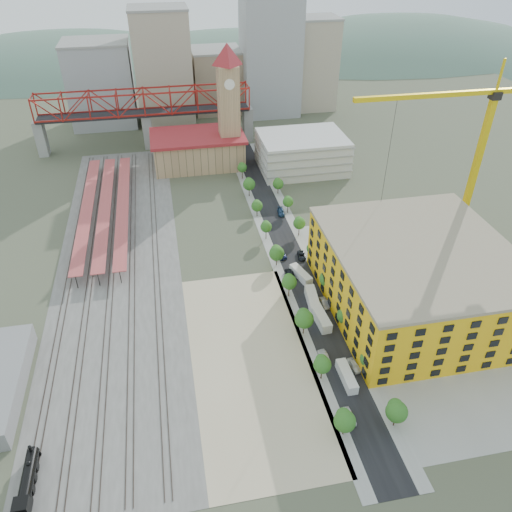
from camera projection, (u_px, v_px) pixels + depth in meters
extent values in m
plane|color=#474C38|center=(245.00, 279.00, 144.20)|extent=(400.00, 400.00, 0.00)
cube|color=#605E59|center=(119.00, 259.00, 152.60)|extent=(36.00, 165.00, 0.06)
cube|color=tan|center=(251.00, 360.00, 118.15)|extent=(28.00, 67.00, 0.06)
cube|color=black|center=(286.00, 245.00, 158.81)|extent=(12.00, 170.00, 0.06)
cube|color=gray|center=(269.00, 247.00, 157.94)|extent=(3.00, 170.00, 0.04)
cube|color=gray|center=(303.00, 243.00, 159.68)|extent=(3.00, 170.00, 0.04)
cube|color=gray|center=(421.00, 304.00, 135.17)|extent=(50.00, 90.00, 0.06)
cube|color=#382B23|center=(69.00, 264.00, 150.20)|extent=(0.12, 160.00, 0.18)
cube|color=#382B23|center=(74.00, 263.00, 150.43)|extent=(0.12, 160.00, 0.18)
cube|color=#382B23|center=(90.00, 262.00, 151.15)|extent=(0.12, 160.00, 0.18)
cube|color=#382B23|center=(95.00, 261.00, 151.38)|extent=(0.12, 160.00, 0.18)
cube|color=#382B23|center=(110.00, 259.00, 152.10)|extent=(0.12, 160.00, 0.18)
cube|color=#382B23|center=(115.00, 259.00, 152.33)|extent=(0.12, 160.00, 0.18)
cube|color=#382B23|center=(130.00, 257.00, 153.05)|extent=(0.12, 160.00, 0.18)
cube|color=#382B23|center=(135.00, 257.00, 153.28)|extent=(0.12, 160.00, 0.18)
cube|color=#382B23|center=(153.00, 255.00, 154.15)|extent=(0.12, 160.00, 0.18)
cube|color=#382B23|center=(158.00, 254.00, 154.38)|extent=(0.12, 160.00, 0.18)
cube|color=#B84A46|center=(87.00, 208.00, 170.77)|extent=(4.00, 80.00, 0.25)
cylinder|color=black|center=(88.00, 213.00, 171.91)|extent=(0.24, 0.24, 4.00)
cube|color=#B84A46|center=(105.00, 206.00, 171.72)|extent=(4.00, 80.00, 0.25)
cylinder|color=black|center=(106.00, 211.00, 172.86)|extent=(0.24, 0.24, 4.00)
cube|color=#B84A46|center=(123.00, 204.00, 172.67)|extent=(4.00, 80.00, 0.25)
cylinder|color=black|center=(124.00, 209.00, 173.81)|extent=(0.24, 0.24, 4.00)
cube|color=tan|center=(198.00, 151.00, 206.11)|extent=(36.00, 22.00, 12.00)
cube|color=maroon|center=(197.00, 136.00, 202.41)|extent=(38.00, 24.00, 1.20)
cube|color=tan|center=(229.00, 117.00, 198.58)|extent=(8.00, 8.00, 40.00)
pyramid|color=maroon|center=(227.00, 43.00, 182.62)|extent=(12.00, 12.00, 8.00)
cylinder|color=white|center=(229.00, 84.00, 187.29)|extent=(4.00, 0.30, 4.00)
cube|color=silver|center=(302.00, 152.00, 202.35)|extent=(34.00, 26.00, 14.00)
cube|color=gray|center=(41.00, 138.00, 213.52)|extent=(4.00, 6.00, 15.00)
cube|color=gray|center=(248.00, 124.00, 227.76)|extent=(4.00, 6.00, 15.00)
cube|color=gray|center=(148.00, 131.00, 220.64)|extent=(4.00, 6.00, 15.00)
cube|color=black|center=(146.00, 113.00, 216.08)|extent=(90.00, 9.00, 1.00)
cube|color=yellow|center=(417.00, 279.00, 129.59)|extent=(44.00, 50.00, 18.00)
cube|color=gray|center=(424.00, 249.00, 124.23)|extent=(44.60, 50.60, 0.80)
cube|color=#9EA0A3|center=(101.00, 85.00, 239.15)|extent=(30.00, 25.00, 38.00)
cube|color=#B2A58C|center=(163.00, 69.00, 235.87)|extent=(26.00, 22.00, 52.00)
cube|color=gray|center=(217.00, 81.00, 258.51)|extent=(24.00, 24.00, 30.00)
cube|color=#9EA0A3|center=(270.00, 53.00, 246.01)|extent=(28.00, 22.00, 60.00)
cube|color=#B2A58C|center=(313.00, 65.00, 258.40)|extent=(22.00, 20.00, 44.00)
cube|color=brown|center=(189.00, 81.00, 265.49)|extent=(20.00, 20.00, 26.00)
ellipsoid|color=#4C6B59|center=(83.00, 159.00, 379.95)|extent=(396.00, 216.00, 180.00)
ellipsoid|color=#4C6B59|center=(239.00, 175.00, 412.61)|extent=(484.00, 264.00, 220.00)
ellipsoid|color=#4C6B59|center=(379.00, 139.00, 419.06)|extent=(418.00, 228.00, 190.00)
cylinder|color=black|center=(28.00, 476.00, 91.53)|extent=(2.32, 11.14, 2.32)
cube|color=black|center=(22.00, 508.00, 86.56)|extent=(2.60, 2.79, 2.97)
cylinder|color=black|center=(30.00, 449.00, 94.32)|extent=(0.65, 0.65, 1.49)
sphere|color=black|center=(28.00, 464.00, 92.34)|extent=(0.93, 0.93, 0.93)
cone|color=black|center=(36.00, 451.00, 97.42)|extent=(2.41, 1.49, 2.41)
cube|color=yellow|center=(472.00, 179.00, 145.27)|extent=(1.66, 1.66, 46.66)
cube|color=black|center=(495.00, 95.00, 131.39)|extent=(2.59, 2.59, 2.07)
cube|color=yellow|center=(427.00, 96.00, 127.76)|extent=(39.40, 1.43, 1.24)
cube|color=yellow|center=(501.00, 75.00, 128.43)|extent=(0.52, 0.52, 8.29)
cube|color=silver|center=(347.00, 376.00, 112.51)|extent=(2.39, 8.96, 2.45)
cube|color=silver|center=(320.00, 317.00, 128.65)|extent=(3.30, 10.26, 2.77)
cube|color=silver|center=(312.00, 300.00, 134.43)|extent=(3.60, 10.28, 2.76)
cube|color=silver|center=(301.00, 275.00, 144.01)|extent=(4.88, 9.23, 2.45)
imported|color=white|center=(349.00, 417.00, 104.05)|extent=(2.10, 4.80, 1.61)
imported|color=#AAA9AF|center=(324.00, 357.00, 118.01)|extent=(2.10, 4.77, 1.53)
imported|color=black|center=(290.00, 275.00, 144.41)|extent=(3.13, 5.95, 1.60)
imported|color=navy|center=(281.00, 254.00, 153.34)|extent=(3.02, 5.72, 1.58)
imported|color=silver|center=(354.00, 366.00, 115.77)|extent=(2.51, 4.84, 1.57)
imported|color=gray|center=(324.00, 303.00, 134.18)|extent=(1.78, 4.76, 1.55)
imported|color=black|center=(302.00, 256.00, 152.81)|extent=(3.01, 5.28, 1.39)
imported|color=navy|center=(281.00, 212.00, 174.75)|extent=(2.83, 5.70, 1.59)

